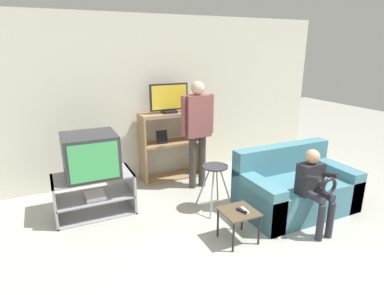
% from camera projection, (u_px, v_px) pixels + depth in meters
% --- Properties ---
extents(wall_back, '(6.40, 0.06, 2.60)m').
position_uv_depth(wall_back, '(149.00, 100.00, 5.18)').
color(wall_back, silver).
rests_on(wall_back, ground_plane).
extents(tv_stand, '(1.00, 0.53, 0.55)m').
position_uv_depth(tv_stand, '(94.00, 195.00, 4.19)').
color(tv_stand, '#939399').
rests_on(tv_stand, ground_plane).
extents(television_main, '(0.65, 0.59, 0.54)m').
position_uv_depth(television_main, '(91.00, 155.00, 4.02)').
color(television_main, '#2D2D33').
rests_on(television_main, tv_stand).
extents(media_shelf, '(1.01, 0.37, 1.12)m').
position_uv_depth(media_shelf, '(171.00, 145.00, 5.28)').
color(media_shelf, '#9E7A51').
rests_on(media_shelf, ground_plane).
extents(television_flat, '(0.63, 0.20, 0.46)m').
position_uv_depth(television_flat, '(169.00, 99.00, 5.02)').
color(television_flat, black).
rests_on(television_flat, media_shelf).
extents(folding_stool, '(0.38, 0.45, 0.63)m').
position_uv_depth(folding_stool, '(215.00, 174.00, 4.23)').
color(folding_stool, '#99999E').
rests_on(folding_stool, ground_plane).
extents(snack_table, '(0.38, 0.38, 0.37)m').
position_uv_depth(snack_table, '(239.00, 215.00, 3.58)').
color(snack_table, brown).
rests_on(snack_table, ground_plane).
extents(remote_control_black, '(0.08, 0.15, 0.02)m').
position_uv_depth(remote_control_black, '(242.00, 211.00, 3.54)').
color(remote_control_black, black).
rests_on(remote_control_black, snack_table).
extents(remote_control_white, '(0.05, 0.15, 0.02)m').
position_uv_depth(remote_control_white, '(245.00, 210.00, 3.55)').
color(remote_control_white, silver).
rests_on(remote_control_white, snack_table).
extents(couch, '(1.51, 0.88, 0.82)m').
position_uv_depth(couch, '(294.00, 189.00, 4.32)').
color(couch, teal).
rests_on(couch, ground_plane).
extents(person_standing_adult, '(0.53, 0.20, 1.65)m').
position_uv_depth(person_standing_adult, '(198.00, 125.00, 4.79)').
color(person_standing_adult, '#3D3833').
rests_on(person_standing_adult, ground_plane).
extents(person_seated_child, '(0.33, 0.43, 0.99)m').
position_uv_depth(person_seated_child, '(315.00, 184.00, 3.72)').
color(person_seated_child, '#2D2D38').
rests_on(person_seated_child, ground_plane).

